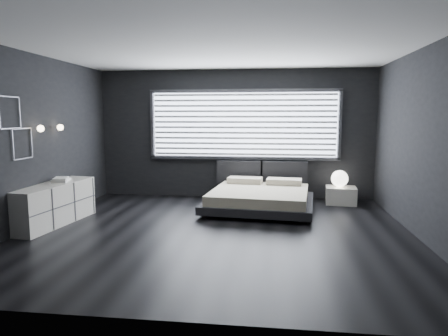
# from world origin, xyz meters

# --- Properties ---
(room) EXTENTS (6.04, 6.00, 2.80)m
(room) POSITION_xyz_m (0.00, 0.00, 1.40)
(room) COLOR black
(room) RESTS_ON ground
(window) EXTENTS (4.14, 0.09, 1.52)m
(window) POSITION_xyz_m (0.20, 2.70, 1.61)
(window) COLOR white
(window) RESTS_ON ground
(headboard) EXTENTS (1.96, 0.16, 0.52)m
(headboard) POSITION_xyz_m (0.60, 2.64, 0.57)
(headboard) COLOR black
(headboard) RESTS_ON ground
(sconce_near) EXTENTS (0.18, 0.11, 0.11)m
(sconce_near) POSITION_xyz_m (-2.88, 0.05, 1.60)
(sconce_near) COLOR silver
(sconce_near) RESTS_ON ground
(sconce_far) EXTENTS (0.18, 0.11, 0.11)m
(sconce_far) POSITION_xyz_m (-2.88, 0.65, 1.60)
(sconce_far) COLOR silver
(sconce_far) RESTS_ON ground
(wall_art_upper) EXTENTS (0.01, 0.48, 0.48)m
(wall_art_upper) POSITION_xyz_m (-2.98, -0.55, 1.85)
(wall_art_upper) COLOR #47474C
(wall_art_upper) RESTS_ON ground
(wall_art_lower) EXTENTS (0.01, 0.48, 0.48)m
(wall_art_lower) POSITION_xyz_m (-2.98, -0.30, 1.38)
(wall_art_lower) COLOR #47474C
(wall_art_lower) RESTS_ON ground
(bed) EXTENTS (2.18, 2.10, 0.52)m
(bed) POSITION_xyz_m (0.61, 1.59, 0.24)
(bed) COLOR black
(bed) RESTS_ON ground
(nightstand) EXTENTS (0.64, 0.55, 0.35)m
(nightstand) POSITION_xyz_m (2.25, 2.31, 0.18)
(nightstand) COLOR silver
(nightstand) RESTS_ON ground
(orb_lamp) EXTENTS (0.34, 0.34, 0.34)m
(orb_lamp) POSITION_xyz_m (2.21, 2.34, 0.52)
(orb_lamp) COLOR white
(orb_lamp) RESTS_ON nightstand
(dresser) EXTENTS (0.69, 1.76, 0.68)m
(dresser) POSITION_xyz_m (-2.78, 0.13, 0.34)
(dresser) COLOR silver
(dresser) RESTS_ON ground
(book_stack) EXTENTS (0.32, 0.38, 0.07)m
(book_stack) POSITION_xyz_m (-2.77, 0.39, 0.72)
(book_stack) COLOR silver
(book_stack) RESTS_ON dresser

